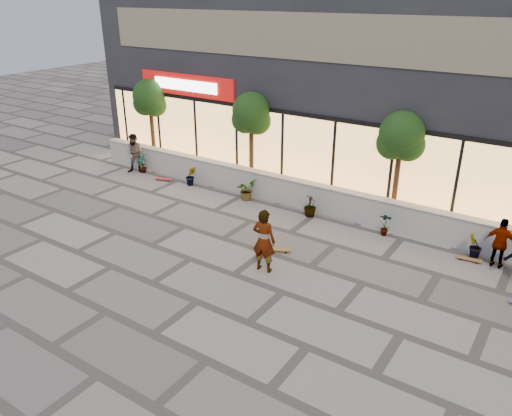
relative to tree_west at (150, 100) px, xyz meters
The scene contains 18 objects.
ground 12.21m from the tree_west, 40.55° to the right, with size 80.00×80.00×0.00m, color gray.
planter_wall 9.36m from the tree_west, ahead, with size 22.00×0.42×1.04m.
retail_building 10.27m from the tree_west, 28.00° to the left, with size 24.00×9.17×8.50m.
shrub_a 2.91m from the tree_west, 68.20° to the right, with size 0.43×0.29×0.81m, color #153811.
shrub_b 4.37m from the tree_west, 20.75° to the right, with size 0.45×0.36×0.81m, color #153811.
shrub_c 6.74m from the tree_west, 11.58° to the right, with size 0.73×0.63×0.81m, color #153811.
shrub_d 9.35m from the tree_west, ahead, with size 0.45×0.45×0.81m, color #153811.
shrub_e 12.05m from the tree_west, ahead, with size 0.43×0.29×0.81m, color #153811.
shrub_f 14.78m from the tree_west, ahead, with size 0.45×0.36×0.81m, color #153811.
tree_west is the anchor object (origin of this frame).
tree_midwest 5.50m from the tree_west, ahead, with size 1.60×1.50×3.92m.
tree_mideast 11.50m from the tree_west, ahead, with size 1.60×1.50×3.92m.
skater_center 11.15m from the tree_west, 29.25° to the right, with size 0.70×0.46×1.91m, color silver.
skater_left 2.54m from the tree_west, 79.80° to the right, with size 0.86×0.67×1.76m, color tan.
skater_right_near 15.41m from the tree_west, ahead, with size 0.91×0.38×1.55m, color silver.
skateboard_center 10.64m from the tree_west, 24.18° to the right, with size 0.84×0.55×0.10m.
skateboard_left 3.81m from the tree_west, 37.39° to the right, with size 0.82×0.43×0.10m.
skateboard_right_near 14.82m from the tree_west, ahead, with size 0.75×0.26×0.09m.
Camera 1 is at (7.39, -8.29, 7.52)m, focal length 35.00 mm.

